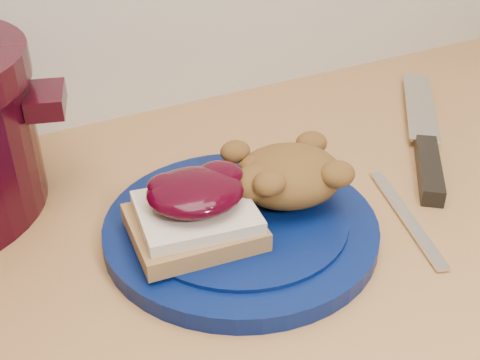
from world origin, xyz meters
TOP-DOWN VIEW (x-y plane):
  - plate at (-0.00, 1.49)m, footprint 0.32×0.32m
  - sandwich at (-0.05, 1.49)m, footprint 0.12×0.11m
  - stuffing_mound at (0.06, 1.50)m, footprint 0.13×0.11m
  - chef_knife at (0.27, 1.52)m, footprint 0.24×0.29m
  - butter_knife at (0.16, 1.43)m, footprint 0.07×0.17m

SIDE VIEW (x-z plane):
  - butter_knife at x=0.16m, z-range 0.90..0.91m
  - plate at x=0.00m, z-range 0.90..0.92m
  - chef_knife at x=0.27m, z-range 0.90..0.92m
  - sandwich at x=-0.05m, z-range 0.92..0.98m
  - stuffing_mound at x=0.06m, z-range 0.92..0.98m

